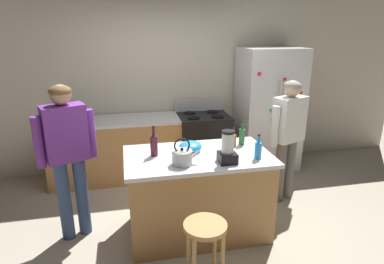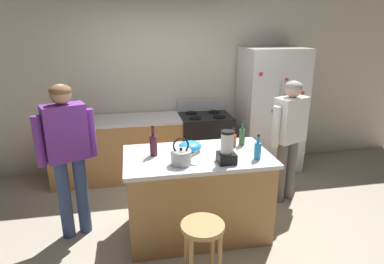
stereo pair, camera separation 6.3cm
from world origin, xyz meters
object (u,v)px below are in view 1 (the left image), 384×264
Objects in this scene: refrigerator at (268,110)px; stove_range at (203,143)px; bottle_olive_oil at (242,136)px; mixing_bowl at (190,146)px; bottle_wine at (154,145)px; kitchen_island at (198,194)px; blender_appliance at (228,149)px; tea_kettle at (182,157)px; person_by_island_left at (67,149)px; bottle_soda at (258,150)px; potted_plant at (75,109)px; person_by_sink_right at (288,130)px; bar_stool at (205,239)px; bottle_cooking_sauce at (233,140)px.

refrigerator reaches higher than stove_range.
bottle_olive_oil is 0.61m from mixing_bowl.
stove_range is at bearing 59.03° from bottle_wine.
blender_appliance is (0.23, -0.25, 0.59)m from kitchen_island.
bottle_olive_oil is 0.85m from tea_kettle.
person_by_island_left is 5.22× the size of bottle_wine.
bottle_soda is 0.76m from tea_kettle.
bottle_wine is at bearing -57.53° from potted_plant.
person_by_island_left is 6.84× the size of mixing_bowl.
kitchen_island is at bearing -160.58° from bottle_olive_oil.
potted_plant is at bearing 157.88° from person_by_sink_right.
bar_stool is 2.50× the size of bottle_soda.
bottle_soda is (-0.70, -0.70, 0.06)m from person_by_sink_right.
bar_stool is at bearing -83.12° from tea_kettle.
bottle_wine is (-0.99, -0.13, 0.02)m from bottle_olive_oil.
kitchen_island is at bearing -62.35° from mixing_bowl.
potted_plant is at bearing 117.93° from bar_stool.
stove_range is 1.92m from tea_kettle.
person_by_sink_right is 4.95× the size of bottle_wine.
potted_plant is (-2.65, 1.08, 0.14)m from person_by_sink_right.
bottle_wine reaches higher than mixing_bowl.
bottle_cooking_sauce is (0.43, 0.15, 0.53)m from kitchen_island.
refrigerator is at bearing -1.01° from potted_plant.
refrigerator is 5.95× the size of bottle_wine.
stove_range is at bearing 94.19° from bottle_soda.
person_by_island_left is 1.17m from tea_kettle.
mixing_bowl is at bearing 151.62° from bottle_soda.
bottle_wine is (-1.70, -0.41, 0.08)m from person_by_sink_right.
stove_range is at bearing 178.62° from refrigerator.
blender_appliance is (-1.03, -0.73, 0.10)m from person_by_sink_right.
person_by_island_left is 1.05× the size of person_by_sink_right.
tea_kettle reaches higher than kitchen_island.
person_by_sink_right is (2.56, 0.27, -0.06)m from person_by_island_left.
bottle_olive_oil is (-0.72, -0.28, 0.07)m from person_by_sink_right.
tea_kettle is (-0.43, 0.05, -0.06)m from blender_appliance.
bar_stool is at bearing -94.35° from mixing_bowl.
person_by_sink_right is 1.95m from bar_stool.
blender_appliance is (1.53, -0.46, 0.05)m from person_by_island_left.
kitchen_island is 4.66× the size of blender_appliance.
bar_stool is (-1.59, -2.33, -0.44)m from refrigerator.
potted_plant reaches higher than kitchen_island.
bottle_cooking_sauce reaches higher than kitchen_island.
blender_appliance is 1.26× the size of bottle_soda.
person_by_island_left is (-1.73, -1.32, 0.53)m from stove_range.
person_by_sink_right is 0.89m from bottle_cooking_sauce.
kitchen_island is 5.02× the size of potted_plant.
kitchen_island is 4.77× the size of bottle_wine.
person_by_sink_right is 7.25× the size of bottle_cooking_sauce.
bottle_cooking_sauce is (-1.03, -1.35, 0.05)m from refrigerator.
bottle_cooking_sauce is (1.73, -0.05, -0.01)m from person_by_island_left.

